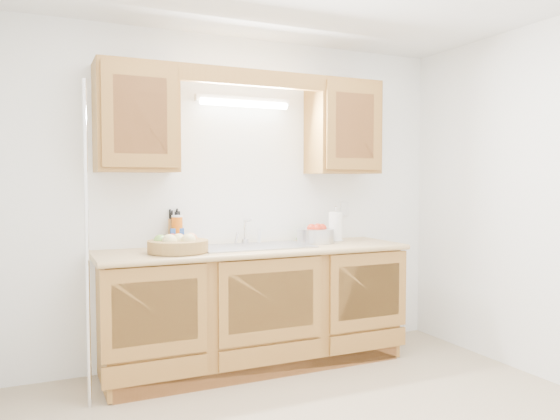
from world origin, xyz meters
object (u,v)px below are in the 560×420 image
knife_block (175,233)px  apple_bowl (316,235)px  fruit_basket (178,244)px  paper_towel (336,227)px

knife_block → apple_bowl: bearing=3.6°
fruit_basket → paper_towel: bearing=7.3°
knife_block → paper_towel: (1.28, -0.14, 0.01)m
paper_towel → apple_bowl: paper_towel is taller
knife_block → paper_towel: bearing=6.6°
fruit_basket → paper_towel: paper_towel is taller
fruit_basket → knife_block: 0.32m
paper_towel → apple_bowl: bearing=-170.1°
apple_bowl → knife_block: bearing=170.8°
fruit_basket → apple_bowl: 1.15m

